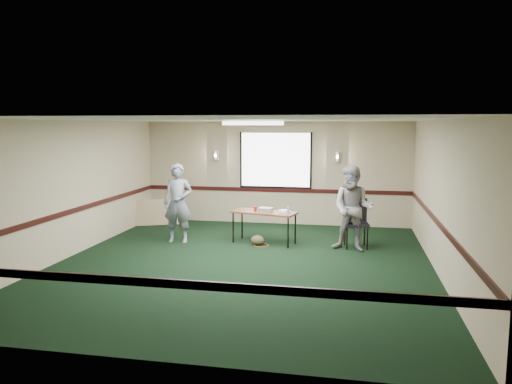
% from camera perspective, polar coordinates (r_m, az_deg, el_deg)
% --- Properties ---
extents(ground, '(8.00, 8.00, 0.00)m').
position_cam_1_polar(ground, '(9.51, -1.51, -8.22)').
color(ground, black).
rests_on(ground, ground).
extents(room_shell, '(8.00, 8.02, 8.00)m').
position_cam_1_polar(room_shell, '(11.27, 0.80, 2.46)').
color(room_shell, '#C8B590').
rests_on(room_shell, ground).
extents(folding_table, '(1.51, 0.88, 0.71)m').
position_cam_1_polar(folding_table, '(11.01, 0.93, -2.51)').
color(folding_table, '#4F2416').
rests_on(folding_table, ground).
extents(projector, '(0.32, 0.29, 0.09)m').
position_cam_1_polar(projector, '(10.94, 1.11, -2.05)').
color(projector, '#9899A0').
rests_on(projector, folding_table).
extents(game_console, '(0.28, 0.27, 0.06)m').
position_cam_1_polar(game_console, '(10.88, 3.28, -2.21)').
color(game_console, white).
rests_on(game_console, folding_table).
extents(red_cup, '(0.07, 0.07, 0.11)m').
position_cam_1_polar(red_cup, '(11.03, -0.08, -1.94)').
color(red_cup, red).
rests_on(red_cup, folding_table).
extents(water_bottle, '(0.05, 0.05, 0.18)m').
position_cam_1_polar(water_bottle, '(10.64, 3.66, -2.10)').
color(water_bottle, '#86B2DC').
rests_on(water_bottle, folding_table).
extents(duffel_bag, '(0.31, 0.24, 0.21)m').
position_cam_1_polar(duffel_bag, '(10.93, 0.18, -5.54)').
color(duffel_bag, brown).
rests_on(duffel_bag, ground).
extents(cable_coil, '(0.35, 0.35, 0.02)m').
position_cam_1_polar(cable_coil, '(10.88, 0.61, -6.12)').
color(cable_coil, '#C24518').
rests_on(cable_coil, ground).
extents(folded_table, '(1.28, 0.70, 0.67)m').
position_cam_1_polar(folded_table, '(13.31, -11.18, -2.28)').
color(folded_table, tan).
rests_on(folded_table, ground).
extents(conference_chair, '(0.56, 0.58, 1.03)m').
position_cam_1_polar(conference_chair, '(10.93, 11.33, -3.02)').
color(conference_chair, black).
rests_on(conference_chair, ground).
extents(person_left, '(0.67, 0.47, 1.76)m').
position_cam_1_polar(person_left, '(11.22, -8.90, -1.26)').
color(person_left, '#3C5384').
rests_on(person_left, ground).
extents(person_right, '(0.99, 0.85, 1.78)m').
position_cam_1_polar(person_right, '(10.51, 11.01, -1.86)').
color(person_right, '#7A9ABE').
rests_on(person_right, ground).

